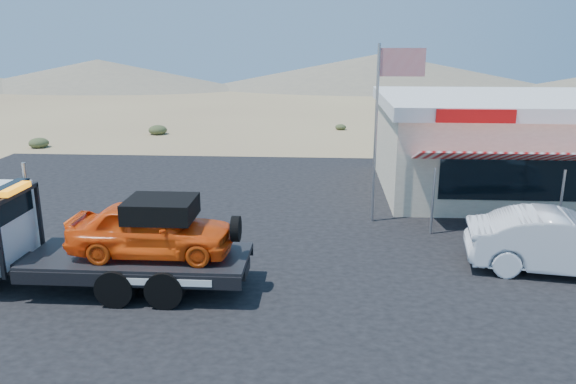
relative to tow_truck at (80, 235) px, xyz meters
name	(u,v)px	position (x,y,z in m)	size (l,w,h in m)	color
ground	(214,270)	(3.09, 1.32, -1.42)	(120.00, 120.00, 0.00)	#896C4E
asphalt_lot	(292,234)	(5.09, 4.32, -1.41)	(32.00, 24.00, 0.02)	black
tow_truck	(80,235)	(0.00, 0.00, 0.00)	(7.90, 2.34, 2.64)	black
white_sedan	(563,243)	(12.56, 1.76, -0.58)	(1.74, 5.00, 1.65)	silver
jerky_store	(508,144)	(13.59, 10.29, 0.57)	(10.40, 9.97, 3.90)	beige
flagpole	(384,114)	(8.02, 5.82, 2.34)	(1.55, 0.10, 6.00)	#99999E
distant_hills	(221,73)	(-6.68, 56.46, 0.46)	(126.00, 48.00, 4.20)	#726B59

